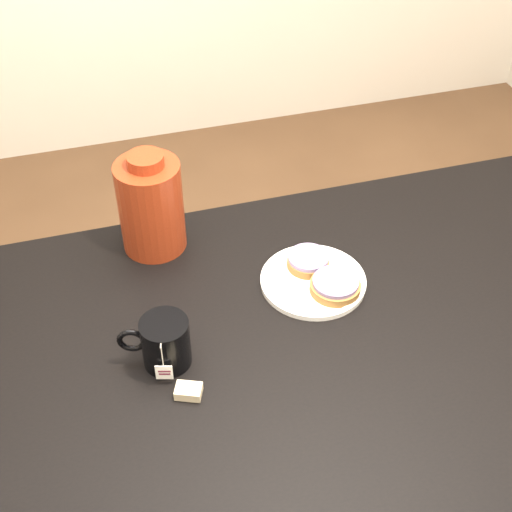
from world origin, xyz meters
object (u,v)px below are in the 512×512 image
table (332,369)px  mug (164,342)px  bagel_back (308,261)px  bagel_front (335,286)px  plate (313,280)px  teabag_pouch (189,391)px  bagel_package (151,205)px

table → mug: mug is taller
bagel_back → bagel_front: size_ratio=0.72×
plate → teabag_pouch: bearing=-145.9°
bagel_back → bagel_package: (-0.28, 0.17, 0.08)m
plate → bagel_package: bagel_package is taller
bagel_front → plate: bearing=125.1°
table → teabag_pouch: teabag_pouch is taller
bagel_package → bagel_back: bearing=-30.5°
table → teabag_pouch: size_ratio=31.11×
plate → mug: 0.34m
bagel_back → teabag_pouch: size_ratio=2.20×
table → bagel_back: bearing=85.8°
plate → bagel_front: size_ratio=1.54×
bagel_back → bagel_front: (0.03, -0.08, -0.00)m
table → plate: plate is taller
mug → table: bearing=8.9°
bagel_back → mug: mug is taller
teabag_pouch → bagel_package: (0.02, 0.41, 0.09)m
table → bagel_front: (0.04, 0.11, 0.11)m
bagel_back → table: bearing=-94.2°
table → bagel_back: size_ratio=14.15×
teabag_pouch → bagel_package: 0.42m
teabag_pouch → mug: bearing=104.6°
mug → teabag_pouch: (0.02, -0.09, -0.04)m
plate → mug: mug is taller
table → teabag_pouch: (-0.29, -0.05, 0.09)m
plate → mug: size_ratio=1.54×
plate → teabag_pouch: size_ratio=4.69×
mug → bagel_package: (0.04, 0.32, 0.06)m
bagel_back → teabag_pouch: bearing=-141.2°
mug → bagel_package: size_ratio=0.61×
plate → bagel_package: (-0.28, 0.21, 0.10)m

